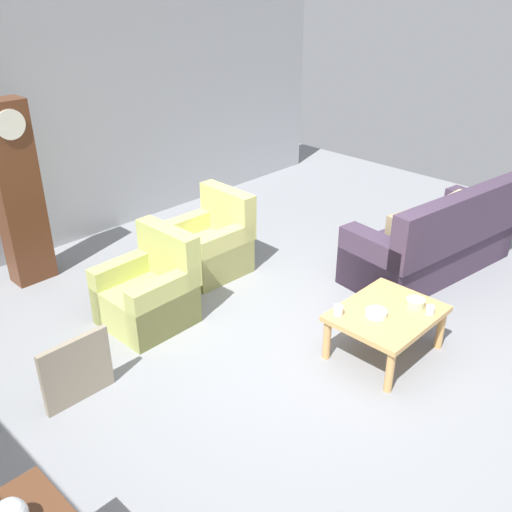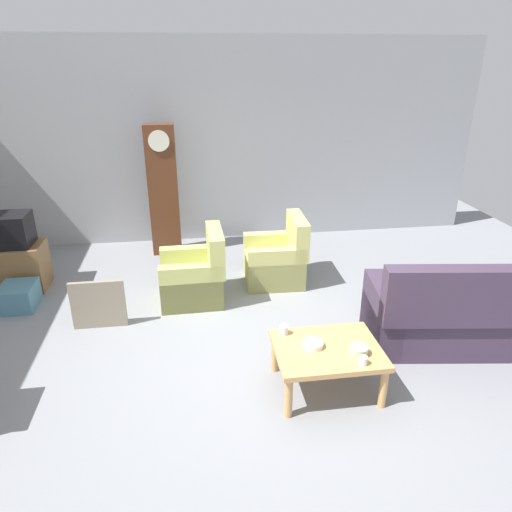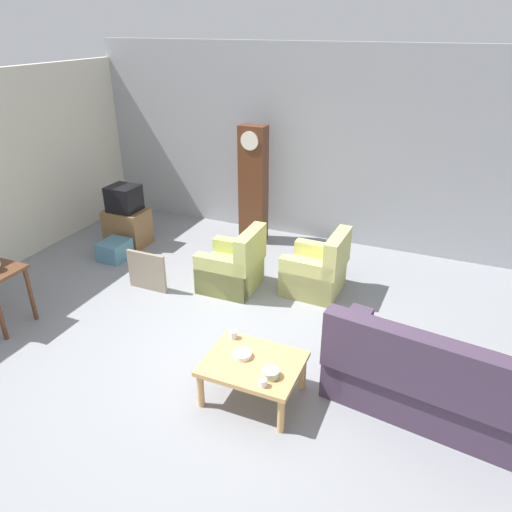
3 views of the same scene
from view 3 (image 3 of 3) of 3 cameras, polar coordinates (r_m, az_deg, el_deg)
ground_plane at (r=5.73m, az=-2.77°, el=-11.08°), size 10.40×10.40×0.00m
garage_door_wall at (r=8.16m, az=8.26°, el=12.74°), size 8.40×0.16×3.20m
couch_floral at (r=5.03m, az=20.77°, el=-14.21°), size 2.20×1.16×1.04m
armchair_olive_near at (r=6.81m, az=-2.74°, el=-1.49°), size 0.80×0.77×0.92m
armchair_olive_far at (r=6.76m, az=7.27°, el=-1.89°), size 0.81×0.78×0.92m
coffee_table_wood at (r=4.88m, az=-0.37°, el=-13.08°), size 0.96×0.76×0.44m
grandfather_clock at (r=8.09m, az=-0.32°, el=8.48°), size 0.44×0.30×1.99m
tv_stand_cabinet at (r=8.45m, az=-15.08°, el=3.34°), size 0.68×0.52×0.62m
tv_crt at (r=8.27m, az=-15.50°, el=6.65°), size 0.48×0.44×0.42m
framed_picture_leaning at (r=6.94m, az=-12.89°, el=-1.79°), size 0.60×0.05×0.57m
storage_box_blue at (r=8.03m, az=-16.53°, el=0.69°), size 0.40×0.47×0.30m
cup_white_porcelain at (r=4.55m, az=0.84°, el=-14.90°), size 0.07×0.07×0.08m
cup_blue_rimmed at (r=5.14m, az=-2.73°, el=-9.36°), size 0.08×0.08×0.09m
bowl_white_stacked at (r=4.89m, az=-1.64°, el=-11.67°), size 0.19×0.19×0.05m
bowl_shallow_green at (r=4.66m, az=1.76°, el=-13.81°), size 0.17×0.17×0.07m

